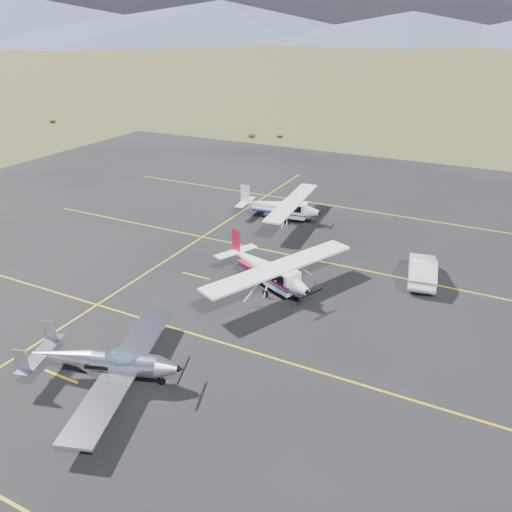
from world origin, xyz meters
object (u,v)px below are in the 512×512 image
Objects in this scene: aircraft_low_wing at (108,362)px; aircraft_plain at (280,206)px; sedan at (422,269)px; aircraft_cessna at (268,268)px.

aircraft_plain is (-1.54, 21.63, 0.14)m from aircraft_low_wing.
sedan is (10.53, 15.88, -0.23)m from aircraft_low_wing.
aircraft_plain is at bearing -35.56° from sedan.
aircraft_low_wing is 21.69m from aircraft_plain.
aircraft_cessna is at bearing 59.45° from aircraft_low_wing.
aircraft_cessna reaches higher than aircraft_low_wing.
aircraft_cessna is 2.23× the size of sedan.
aircraft_low_wing is 0.93× the size of aircraft_cessna.
aircraft_cessna is 9.44m from sedan.
aircraft_low_wing is at bearing -91.31° from aircraft_plain.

